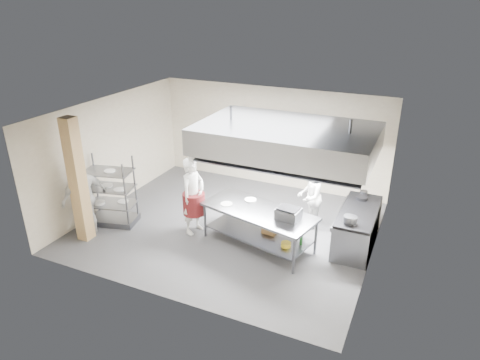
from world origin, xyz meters
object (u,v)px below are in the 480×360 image
at_px(chef_line, 309,196).
at_px(chef_plating, 85,197).
at_px(island, 258,228).
at_px(stockpot, 349,219).
at_px(pass_rack, 111,191).
at_px(cooking_range, 357,228).
at_px(chef_head, 193,196).
at_px(griddle, 288,214).

relative_size(chef_line, chef_plating, 0.88).
bearing_deg(island, stockpot, 21.31).
bearing_deg(pass_rack, cooking_range, 0.27).
relative_size(island, stockpot, 10.91).
xyz_separation_m(chef_head, chef_plating, (-2.32, -1.15, 0.01)).
distance_m(chef_head, chef_plating, 2.59).
height_order(cooking_range, chef_plating, chef_plating).
relative_size(cooking_range, chef_head, 1.04).
bearing_deg(chef_head, island, -77.71).
distance_m(chef_head, chef_line, 2.84).
bearing_deg(pass_rack, island, -6.16).
relative_size(island, griddle, 5.27).
bearing_deg(stockpot, griddle, -162.62).
relative_size(chef_line, stockpot, 7.02).
xyz_separation_m(chef_line, stockpot, (1.17, -1.04, 0.14)).
xyz_separation_m(chef_plating, griddle, (4.74, 1.09, 0.07)).
bearing_deg(cooking_range, griddle, -140.87).
xyz_separation_m(chef_line, griddle, (-0.07, -1.43, 0.18)).
height_order(chef_head, chef_plating, chef_plating).
bearing_deg(cooking_range, chef_plating, -160.26).
height_order(island, griddle, griddle).
xyz_separation_m(chef_head, stockpot, (3.65, 0.33, 0.03)).
bearing_deg(stockpot, chef_head, -174.85).
bearing_deg(chef_plating, stockpot, 122.45).
bearing_deg(pass_rack, stockpot, -6.19).
bearing_deg(griddle, chef_plating, -159.41).
xyz_separation_m(cooking_range, griddle, (-1.34, -1.09, 0.61)).
bearing_deg(griddle, pass_rack, -167.18).
bearing_deg(island, pass_rack, -158.59).
bearing_deg(chef_line, island, -34.35).
bearing_deg(chef_line, cooking_range, 72.55).
relative_size(cooking_range, chef_line, 1.18).
height_order(cooking_range, stockpot, stockpot).
distance_m(chef_line, stockpot, 1.57).
xyz_separation_m(island, chef_plating, (-4.00, -1.21, 0.51)).
bearing_deg(stockpot, pass_rack, -172.12).
bearing_deg(chef_plating, chef_head, 134.87).
bearing_deg(island, chef_head, -164.50).
relative_size(island, chef_line, 1.55).
relative_size(chef_head, chef_line, 1.13).
distance_m(island, chef_plating, 4.21).
distance_m(chef_head, stockpot, 3.67).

